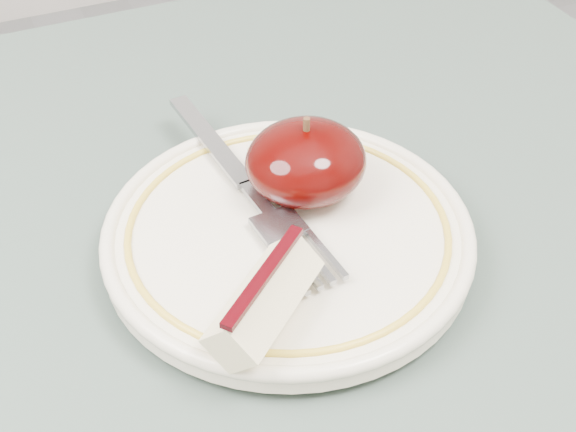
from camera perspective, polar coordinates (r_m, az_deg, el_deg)
name	(u,v)px	position (r m, az deg, el deg)	size (l,w,h in m)	color
plate	(288,234)	(0.46, 0.00, -1.30)	(0.22, 0.22, 0.02)	#F5EACD
apple_half	(306,161)	(0.47, 1.28, 3.91)	(0.07, 0.07, 0.05)	black
apple_wedge	(265,299)	(0.40, -1.68, -5.95)	(0.08, 0.07, 0.04)	#F7E6B6
fork	(247,186)	(0.48, -2.94, 2.17)	(0.04, 0.20, 0.00)	gray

